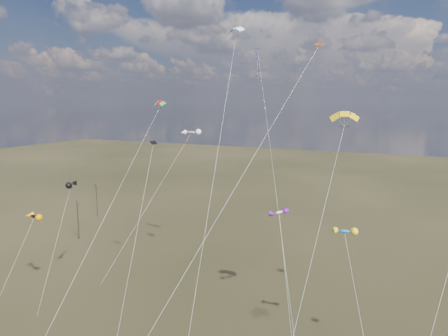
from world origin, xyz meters
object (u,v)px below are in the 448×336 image
at_px(utility_pole_near, 78,219).
at_px(novelty_black_orange, 34,217).
at_px(parafoil_yellow, 345,115).
at_px(utility_pole_far, 97,200).

height_order(utility_pole_near, novelty_black_orange, novelty_black_orange).
bearing_deg(parafoil_yellow, novelty_black_orange, -174.13).
bearing_deg(utility_pole_near, novelty_black_orange, -59.07).
height_order(utility_pole_near, parafoil_yellow, parafoil_yellow).
relative_size(utility_pole_near, parafoil_yellow, 0.30).
bearing_deg(parafoil_yellow, utility_pole_near, 164.03).
distance_m(utility_pole_far, novelty_black_orange, 39.45).
relative_size(utility_pole_far, parafoil_yellow, 0.30).
bearing_deg(novelty_black_orange, utility_pole_far, 120.44).
relative_size(parafoil_yellow, novelty_black_orange, 2.26).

